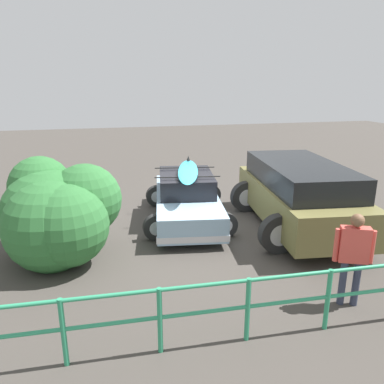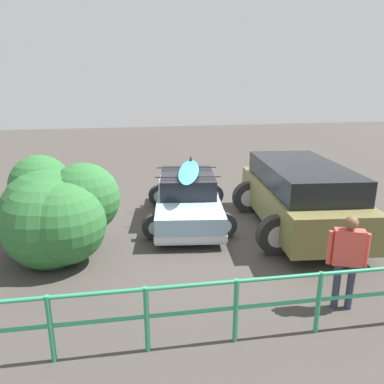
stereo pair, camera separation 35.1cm
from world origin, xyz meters
The scene contains 6 objects.
ground_plane centered at (0.00, 0.00, -0.01)m, with size 44.00×44.00×0.02m, color #423D38.
sedan_car centered at (0.15, -0.61, 0.59)m, with size 2.57×4.20×1.52m.
suv_car centered at (-2.43, 0.57, 0.88)m, with size 3.10×4.82×1.66m.
person_bystander centered at (-1.56, 3.90, 0.96)m, with size 0.58×0.34×1.59m.
railing_fence centered at (0.40, 4.35, 0.64)m, with size 7.48×0.33×0.98m.
bush_near_left centered at (3.28, 0.93, 0.92)m, with size 2.53×2.50×2.17m.
Camera 2 is at (1.89, 8.66, 3.57)m, focal length 35.00 mm.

